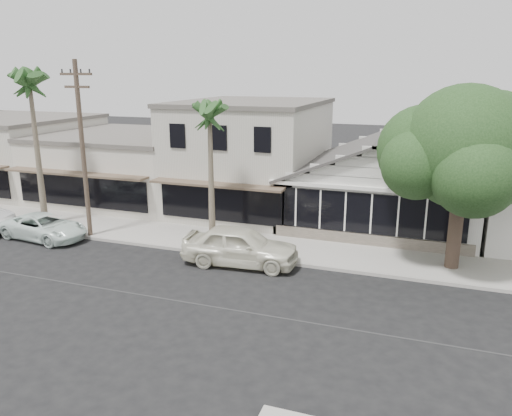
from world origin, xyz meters
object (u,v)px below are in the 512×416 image
at_px(car_2, 44,227).
at_px(shade_tree, 462,150).
at_px(car_0, 240,246).
at_px(utility_pole, 82,147).

relative_size(car_2, shade_tree, 0.59).
distance_m(car_0, shade_tree, 10.27).
height_order(car_0, car_2, car_0).
relative_size(car_0, shade_tree, 0.65).
height_order(utility_pole, shade_tree, utility_pole).
bearing_deg(shade_tree, car_2, -172.15).
height_order(car_2, shade_tree, shade_tree).
distance_m(car_0, car_2, 10.88).
distance_m(utility_pole, shade_tree, 17.77).
xyz_separation_m(car_0, shade_tree, (8.89, 2.69, 4.37)).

